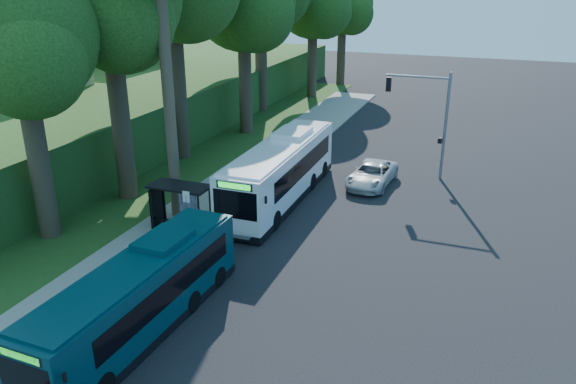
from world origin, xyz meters
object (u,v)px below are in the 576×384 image
at_px(bus_shelter, 177,197).
at_px(white_bus, 281,170).
at_px(teal_bus, 141,294).
at_px(pickup, 372,174).

bearing_deg(bus_shelter, white_bus, 59.34).
xyz_separation_m(teal_bus, pickup, (4.61, 18.51, -0.85)).
distance_m(bus_shelter, teal_bus, 9.05).
bearing_deg(teal_bus, bus_shelter, 114.53).
height_order(teal_bus, pickup, teal_bus).
bearing_deg(teal_bus, white_bus, 91.88).
xyz_separation_m(bus_shelter, white_bus, (3.50, 5.91, 0.03)).
height_order(white_bus, pickup, white_bus).
relative_size(bus_shelter, teal_bus, 0.30).
distance_m(white_bus, pickup, 6.33).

